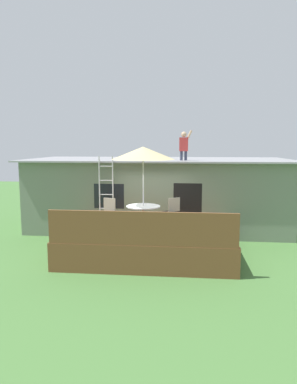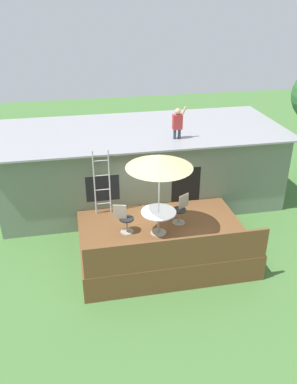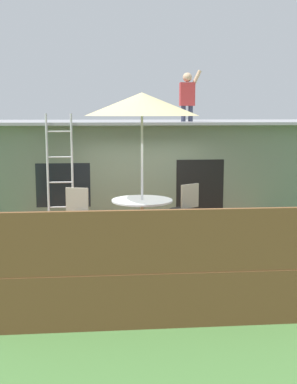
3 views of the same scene
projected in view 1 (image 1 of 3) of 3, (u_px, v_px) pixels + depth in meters
The scene contains 10 objects.
ground_plane at pixel (149, 253), 11.08m from camera, with size 40.00×40.00×0.00m, color #477538.
house at pixel (158, 193), 14.43m from camera, with size 10.50×4.50×2.82m.
deck at pixel (149, 240), 11.02m from camera, with size 5.05×3.99×0.80m, color brown.
deck_railing at pixel (142, 229), 8.99m from camera, with size 4.95×0.08×0.90m, color brown.
patio_table at pixel (143, 211), 10.68m from camera, with size 1.04×1.04×0.74m.
patio_umbrella at pixel (143, 153), 10.44m from camera, with size 1.90×1.90×2.54m.
step_ladder at pixel (106, 188), 12.29m from camera, with size 0.52×0.04×2.20m.
person_figure at pixel (184, 144), 12.83m from camera, with size 0.47×0.20×1.11m.
patio_chair_left at pixel (113, 213), 11.06m from camera, with size 0.61×0.44×0.92m.
patio_chair_right at pixel (171, 212), 11.10m from camera, with size 0.57×0.45×0.92m.
Camera 1 is at (1.08, -10.66, 3.41)m, focal length 32.66 mm.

